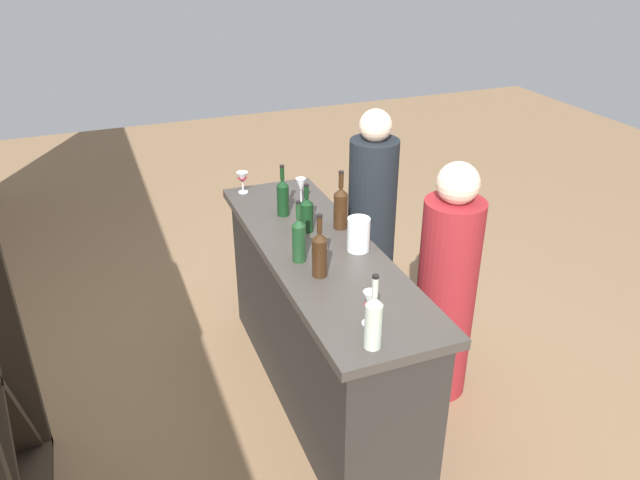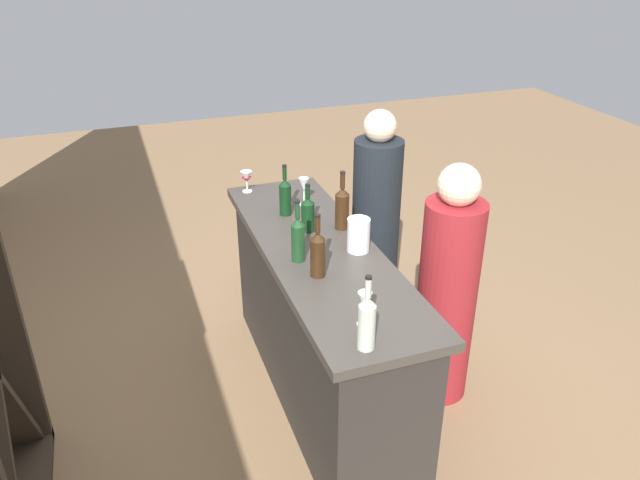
{
  "view_description": "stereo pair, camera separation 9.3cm",
  "coord_description": "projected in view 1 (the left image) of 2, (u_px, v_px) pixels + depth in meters",
  "views": [
    {
      "loc": [
        -2.7,
        1.06,
        2.54
      ],
      "look_at": [
        0.0,
        0.0,
        1.04
      ],
      "focal_mm": 34.69,
      "sensor_mm": 36.0,
      "label": 1
    },
    {
      "loc": [
        -2.73,
        0.97,
        2.54
      ],
      "look_at": [
        0.0,
        0.0,
        1.04
      ],
      "focal_mm": 34.69,
      "sensor_mm": 36.0,
      "label": 2
    }
  ],
  "objects": [
    {
      "name": "person_left_guest",
      "position": [
        371.0,
        226.0,
        4.18
      ],
      "size": [
        0.39,
        0.39,
        1.5
      ],
      "rotation": [
        0.0,
        0.0,
        1.8
      ],
      "color": "black",
      "rests_on": "ground"
    },
    {
      "name": "wine_glass_near_left",
      "position": [
        301.0,
        186.0,
        3.74
      ],
      "size": [
        0.06,
        0.06,
        0.17
      ],
      "color": "white",
      "rests_on": "bar_counter"
    },
    {
      "name": "water_pitcher",
      "position": [
        359.0,
        234.0,
        3.24
      ],
      "size": [
        0.12,
        0.12,
        0.18
      ],
      "color": "silver",
      "rests_on": "bar_counter"
    },
    {
      "name": "wine_bottle_leftmost_clear_pale",
      "position": [
        374.0,
        320.0,
        2.47
      ],
      "size": [
        0.07,
        0.07,
        0.34
      ],
      "color": "#B7C6B2",
      "rests_on": "bar_counter"
    },
    {
      "name": "wine_glass_near_right",
      "position": [
        242.0,
        178.0,
        3.92
      ],
      "size": [
        0.07,
        0.07,
        0.14
      ],
      "color": "white",
      "rests_on": "bar_counter"
    },
    {
      "name": "bar_counter",
      "position": [
        320.0,
        324.0,
        3.52
      ],
      "size": [
        1.96,
        0.59,
        0.99
      ],
      "color": "#2A2723",
      "rests_on": "ground"
    },
    {
      "name": "ground_plane",
      "position": [
        320.0,
        392.0,
        3.74
      ],
      "size": [
        12.0,
        12.0,
        0.0
      ],
      "primitive_type": "plane",
      "color": "#846647"
    },
    {
      "name": "wine_bottle_second_right_amber_brown",
      "position": [
        341.0,
        207.0,
        3.45
      ],
      "size": [
        0.08,
        0.08,
        0.34
      ],
      "color": "#331E0F",
      "rests_on": "bar_counter"
    },
    {
      "name": "person_center_guest",
      "position": [
        446.0,
        292.0,
        3.49
      ],
      "size": [
        0.43,
        0.43,
        1.45
      ],
      "rotation": [
        0.0,
        0.0,
        1.22
      ],
      "color": "maroon",
      "rests_on": "ground"
    },
    {
      "name": "wine_bottle_far_right_dark_green",
      "position": [
        283.0,
        196.0,
        3.61
      ],
      "size": [
        0.07,
        0.07,
        0.31
      ],
      "color": "black",
      "rests_on": "bar_counter"
    },
    {
      "name": "wine_bottle_rightmost_dark_green",
      "position": [
        307.0,
        214.0,
        3.43
      ],
      "size": [
        0.07,
        0.07,
        0.28
      ],
      "color": "black",
      "rests_on": "bar_counter"
    },
    {
      "name": "wine_bottle_second_left_amber_brown",
      "position": [
        320.0,
        253.0,
        2.98
      ],
      "size": [
        0.08,
        0.08,
        0.33
      ],
      "color": "#331E0F",
      "rests_on": "bar_counter"
    },
    {
      "name": "wine_glass_near_center",
      "position": [
        370.0,
        303.0,
        2.63
      ],
      "size": [
        0.07,
        0.07,
        0.16
      ],
      "color": "white",
      "rests_on": "bar_counter"
    },
    {
      "name": "wine_bottle_center_olive_green",
      "position": [
        299.0,
        239.0,
        3.12
      ],
      "size": [
        0.07,
        0.07,
        0.33
      ],
      "color": "#193D1E",
      "rests_on": "bar_counter"
    }
  ]
}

